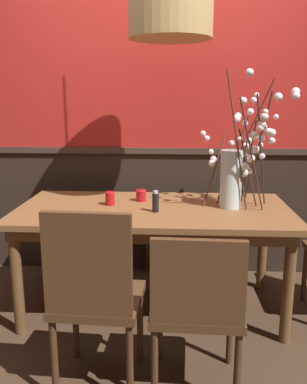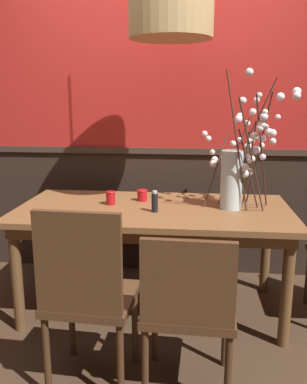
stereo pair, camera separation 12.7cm
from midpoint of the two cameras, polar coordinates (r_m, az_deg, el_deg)
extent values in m
plane|color=#422D1E|center=(3.04, 1.25, -15.99)|extent=(24.00, 24.00, 0.00)
cube|color=#2D2119|center=(3.53, 2.28, -2.73)|extent=(5.61, 0.12, 1.03)
cube|color=#3E2E24|center=(3.41, 2.35, 5.93)|extent=(5.61, 0.14, 0.05)
cube|color=#B2231E|center=(3.44, 2.53, 22.01)|extent=(5.61, 0.12, 1.96)
cube|color=brown|center=(2.76, 1.32, -2.56)|extent=(1.85, 0.92, 0.04)
cube|color=brown|center=(2.78, 1.31, -3.73)|extent=(1.75, 0.81, 0.08)
cylinder|color=brown|center=(2.75, -17.46, -11.60)|extent=(0.07, 0.07, 0.71)
cylinder|color=brown|center=(2.62, 19.68, -13.08)|extent=(0.07, 0.07, 0.71)
cylinder|color=brown|center=(3.39, -12.55, -6.57)|extent=(0.07, 0.07, 0.71)
cylinder|color=brown|center=(3.28, 16.71, -7.48)|extent=(0.07, 0.07, 0.71)
cube|color=#4C301C|center=(2.17, -6.95, -14.69)|extent=(0.46, 0.43, 0.04)
cube|color=#4C301C|center=(1.89, -8.72, -9.98)|extent=(0.41, 0.06, 0.50)
cylinder|color=#412917|center=(2.48, -9.98, -17.42)|extent=(0.04, 0.04, 0.45)
cylinder|color=#412917|center=(2.40, -1.04, -18.38)|extent=(0.04, 0.04, 0.45)
cylinder|color=#412917|center=(2.21, -13.13, -21.83)|extent=(0.04, 0.04, 0.45)
cylinder|color=#412917|center=(2.11, -2.84, -23.25)|extent=(0.04, 0.04, 0.45)
cube|color=#4C301C|center=(3.65, -2.32, -3.42)|extent=(0.48, 0.46, 0.04)
cube|color=#4C301C|center=(3.78, -2.05, 1.15)|extent=(0.44, 0.05, 0.47)
cylinder|color=#412917|center=(3.53, 0.66, -7.95)|extent=(0.04, 0.04, 0.42)
cylinder|color=#412917|center=(3.58, -5.82, -7.77)|extent=(0.04, 0.04, 0.42)
cylinder|color=#412917|center=(3.89, 0.94, -5.96)|extent=(0.04, 0.04, 0.42)
cylinder|color=#412917|center=(3.93, -4.92, -5.82)|extent=(0.04, 0.04, 0.42)
cube|color=#4C301C|center=(2.14, 6.78, -15.96)|extent=(0.47, 0.43, 0.04)
cube|color=#4C301C|center=(1.87, 6.84, -12.70)|extent=(0.43, 0.05, 0.41)
cylinder|color=#412917|center=(2.42, 1.77, -18.49)|extent=(0.04, 0.04, 0.42)
cylinder|color=#412917|center=(2.42, 11.67, -18.80)|extent=(0.04, 0.04, 0.42)
cylinder|color=#412917|center=(2.12, 0.66, -23.52)|extent=(0.04, 0.04, 0.42)
cylinder|color=#412917|center=(2.12, 12.34, -23.90)|extent=(0.04, 0.04, 0.42)
cube|color=#4C301C|center=(3.60, 6.30, -3.33)|extent=(0.42, 0.44, 0.04)
cube|color=#4C301C|center=(3.74, 6.31, 0.94)|extent=(0.39, 0.05, 0.42)
cylinder|color=#412917|center=(3.52, 9.16, -8.04)|extent=(0.04, 0.04, 0.44)
cylinder|color=#412917|center=(3.50, 3.41, -7.96)|extent=(0.04, 0.04, 0.44)
cylinder|color=#412917|center=(3.86, 8.74, -6.06)|extent=(0.04, 0.04, 0.44)
cylinder|color=#412917|center=(3.85, 3.53, -5.98)|extent=(0.04, 0.04, 0.44)
cylinder|color=silver|center=(2.75, 12.27, 1.67)|extent=(0.15, 0.15, 0.39)
cylinder|color=silver|center=(2.78, 12.12, -1.34)|extent=(0.13, 0.13, 0.09)
cylinder|color=#472D23|center=(2.81, 12.51, 4.20)|extent=(0.19, 0.04, 0.61)
sphere|color=white|center=(2.88, 13.36, 10.34)|extent=(0.05, 0.05, 0.05)
sphere|color=white|center=(2.87, 12.42, 6.67)|extent=(0.04, 0.04, 0.04)
sphere|color=white|center=(2.86, 13.17, 9.97)|extent=(0.05, 0.05, 0.05)
cylinder|color=#472D23|center=(2.88, 14.24, 6.81)|extent=(0.33, 0.18, 0.85)
sphere|color=white|center=(2.87, 14.39, 6.20)|extent=(0.05, 0.05, 0.05)
sphere|color=white|center=(2.89, 14.83, 6.90)|extent=(0.05, 0.05, 0.05)
sphere|color=white|center=(2.92, 14.30, 9.36)|extent=(0.05, 0.05, 0.05)
sphere|color=white|center=(2.99, 15.56, 12.39)|extent=(0.04, 0.04, 0.04)
sphere|color=white|center=(2.93, 15.09, 10.86)|extent=(0.05, 0.05, 0.05)
sphere|color=white|center=(3.00, 15.95, 13.01)|extent=(0.04, 0.04, 0.04)
cylinder|color=#472D23|center=(2.76, 14.67, 3.81)|extent=(0.03, 0.29, 0.60)
sphere|color=white|center=(2.77, 14.43, 4.72)|extent=(0.05, 0.05, 0.05)
sphere|color=white|center=(2.77, 16.83, 8.75)|extent=(0.04, 0.04, 0.04)
sphere|color=white|center=(2.72, 16.37, 7.25)|extent=(0.05, 0.05, 0.05)
sphere|color=white|center=(2.77, 16.30, 6.30)|extent=(0.04, 0.04, 0.04)
cylinder|color=#472D23|center=(2.76, 15.89, 5.54)|extent=(0.09, 0.33, 0.77)
sphere|color=white|center=(2.83, 18.76, 12.61)|extent=(0.06, 0.06, 0.06)
sphere|color=white|center=(2.73, 15.62, 5.77)|extent=(0.05, 0.05, 0.05)
sphere|color=white|center=(2.80, 18.43, 10.00)|extent=(0.04, 0.04, 0.04)
sphere|color=white|center=(2.79, 16.49, 7.32)|extent=(0.03, 0.03, 0.03)
cylinder|color=#472D23|center=(2.63, 13.10, 6.75)|extent=(0.18, 0.07, 0.89)
sphere|color=white|center=(2.57, 14.84, 16.06)|extent=(0.05, 0.05, 0.05)
sphere|color=white|center=(2.60, 13.42, 7.24)|extent=(0.03, 0.03, 0.03)
sphere|color=white|center=(2.54, 13.94, 12.40)|extent=(0.05, 0.05, 0.05)
cylinder|color=#472D23|center=(2.70, 14.60, 3.04)|extent=(0.18, 0.17, 0.54)
sphere|color=white|center=(2.66, 14.19, 3.44)|extent=(0.05, 0.05, 0.05)
sphere|color=white|center=(2.74, 14.67, 2.78)|extent=(0.05, 0.05, 0.05)
sphere|color=white|center=(2.67, 14.79, 4.33)|extent=(0.04, 0.04, 0.04)
sphere|color=white|center=(2.71, 14.07, 2.53)|extent=(0.06, 0.06, 0.06)
cylinder|color=#472D23|center=(2.68, 16.37, 5.13)|extent=(0.17, 0.35, 0.75)
sphere|color=white|center=(2.61, 20.95, 12.57)|extent=(0.05, 0.05, 0.05)
sphere|color=white|center=(2.65, 20.92, 13.10)|extent=(0.05, 0.05, 0.05)
sphere|color=white|center=(2.69, 17.81, 6.80)|extent=(0.04, 0.04, 0.04)
sphere|color=white|center=(2.64, 17.79, 7.91)|extent=(0.05, 0.05, 0.05)
sphere|color=white|center=(2.68, 16.50, 4.76)|extent=(0.04, 0.04, 0.04)
sphere|color=white|center=(2.64, 17.41, 8.00)|extent=(0.05, 0.05, 0.05)
cylinder|color=#472D23|center=(2.77, 13.95, 3.06)|extent=(0.04, 0.11, 0.52)
sphere|color=white|center=(2.79, 13.55, 2.69)|extent=(0.06, 0.06, 0.06)
sphere|color=white|center=(2.79, 14.67, 6.96)|extent=(0.04, 0.04, 0.04)
sphere|color=white|center=(2.77, 14.55, 4.25)|extent=(0.04, 0.04, 0.04)
sphere|color=white|center=(2.78, 13.61, 2.64)|extent=(0.05, 0.05, 0.05)
cylinder|color=#472D23|center=(2.82, 10.07, 3.15)|extent=(0.17, 0.17, 0.49)
sphere|color=white|center=(2.88, 9.03, 7.45)|extent=(0.04, 0.04, 0.04)
sphere|color=white|center=(2.84, 9.59, 5.57)|extent=(0.04, 0.04, 0.04)
sphere|color=white|center=(2.83, 9.61, 5.56)|extent=(0.03, 0.03, 0.03)
sphere|color=white|center=(2.85, 9.90, 4.52)|extent=(0.05, 0.05, 0.05)
sphere|color=white|center=(2.84, 9.69, 3.97)|extent=(0.05, 0.05, 0.05)
sphere|color=white|center=(2.88, 8.50, 8.14)|extent=(0.04, 0.04, 0.04)
cylinder|color=#472D23|center=(2.60, 15.07, 4.76)|extent=(0.22, 0.18, 0.73)
sphere|color=white|center=(2.62, 15.09, 4.53)|extent=(0.04, 0.04, 0.04)
sphere|color=white|center=(2.53, 16.74, 10.11)|extent=(0.05, 0.05, 0.05)
sphere|color=white|center=(2.54, 16.45, 9.10)|extent=(0.05, 0.05, 0.05)
sphere|color=white|center=(2.53, 16.90, 10.77)|extent=(0.03, 0.03, 0.03)
sphere|color=white|center=(2.54, 16.21, 8.66)|extent=(0.05, 0.05, 0.05)
sphere|color=white|center=(2.57, 15.42, 7.62)|extent=(0.05, 0.05, 0.05)
cylinder|color=red|center=(2.92, -0.36, -0.48)|extent=(0.07, 0.07, 0.08)
torus|color=red|center=(2.91, -0.36, 0.23)|extent=(0.08, 0.08, 0.01)
cylinder|color=silver|center=(2.92, -0.36, -0.71)|extent=(0.05, 0.05, 0.04)
cylinder|color=red|center=(2.83, -4.80, -0.84)|extent=(0.06, 0.06, 0.09)
torus|color=red|center=(2.82, -4.81, 0.01)|extent=(0.07, 0.07, 0.01)
cylinder|color=silver|center=(2.83, -4.79, -1.12)|extent=(0.05, 0.05, 0.05)
cylinder|color=black|center=(2.63, 1.56, -1.53)|extent=(0.04, 0.04, 0.12)
cylinder|color=beige|center=(2.61, 1.57, -0.03)|extent=(0.03, 0.03, 0.02)
cylinder|color=tan|center=(2.76, 3.93, 23.55)|extent=(0.53, 0.53, 0.27)
sphere|color=#F9EAB7|center=(2.75, 3.92, 22.72)|extent=(0.14, 0.14, 0.14)
camera|label=1|loc=(0.06, -88.67, 0.31)|focal=37.75mm
camera|label=2|loc=(0.06, 91.33, -0.31)|focal=37.75mm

